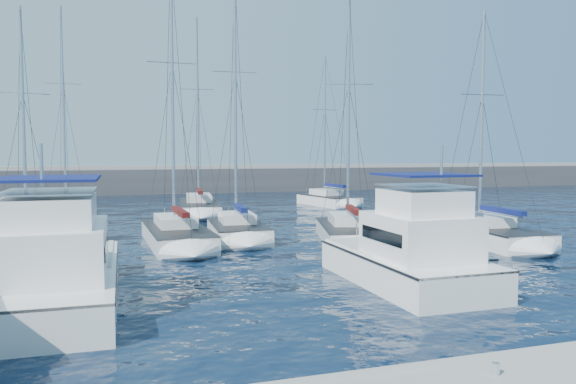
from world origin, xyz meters
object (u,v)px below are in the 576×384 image
object	(u,v)px
sailboat_back_a	(66,210)
sailboat_back_b	(199,207)
sailboat_mid_c	(238,230)
sailboat_mid_e	(487,234)
motor_yacht_port_inner	(55,272)
motor_yacht_stbd_outer	(438,254)
motor_yacht_stbd_inner	(411,256)
sailboat_mid_d	(349,232)
sailboat_mid_b	(177,235)
sailboat_mid_a	(29,240)
sailboat_back_c	(328,200)

from	to	relation	value
sailboat_back_a	sailboat_back_b	world-z (taller)	sailboat_back_a
sailboat_mid_c	sailboat_mid_e	xyz separation A→B (m)	(13.02, -5.42, -0.05)
motor_yacht_port_inner	motor_yacht_stbd_outer	size ratio (longest dim) A/B	1.81
motor_yacht_port_inner	sailboat_back_b	bearing A→B (deg)	73.10
motor_yacht_stbd_inner	sailboat_mid_d	size ratio (longest dim) A/B	0.56
sailboat_mid_b	sailboat_mid_a	bearing A→B (deg)	172.36
sailboat_mid_d	motor_yacht_stbd_inner	bearing A→B (deg)	-86.30
motor_yacht_stbd_inner	sailboat_mid_d	xyz separation A→B (m)	(2.23, 10.50, -0.62)
sailboat_mid_c	motor_yacht_stbd_outer	bearing A→B (deg)	-61.04
sailboat_mid_b	sailboat_mid_e	size ratio (longest dim) A/B	1.21
motor_yacht_stbd_outer	sailboat_mid_d	distance (m)	9.54
sailboat_mid_b	sailboat_back_c	xyz separation A→B (m)	(16.69, 18.83, -0.00)
sailboat_mid_a	sailboat_mid_e	world-z (taller)	sailboat_mid_e
motor_yacht_stbd_inner	sailboat_mid_a	world-z (taller)	sailboat_mid_a
sailboat_mid_a	sailboat_mid_b	distance (m)	7.58
sailboat_mid_d	sailboat_back_c	xyz separation A→B (m)	(7.22, 20.90, 0.01)
sailboat_back_a	sailboat_back_c	bearing A→B (deg)	8.20
sailboat_back_c	sailboat_mid_a	bearing A→B (deg)	-153.12
motor_yacht_stbd_inner	sailboat_back_a	world-z (taller)	sailboat_back_a
motor_yacht_stbd_outer	sailboat_mid_c	distance (m)	13.31
motor_yacht_stbd_inner	sailboat_mid_c	distance (m)	13.61
motor_yacht_port_inner	sailboat_back_b	world-z (taller)	sailboat_back_b
sailboat_back_b	sailboat_mid_e	bearing A→B (deg)	-51.17
motor_yacht_port_inner	sailboat_mid_d	world-z (taller)	sailboat_mid_d
sailboat_mid_d	sailboat_mid_a	bearing A→B (deg)	-173.98
motor_yacht_stbd_inner	sailboat_back_c	distance (m)	32.79
sailboat_back_a	sailboat_mid_d	bearing A→B (deg)	-47.25
motor_yacht_stbd_outer	sailboat_back_c	xyz separation A→B (m)	(7.63, 30.42, -0.41)
motor_yacht_stbd_inner	sailboat_back_a	bearing A→B (deg)	116.19
sailboat_mid_c	sailboat_back_b	xyz separation A→B (m)	(0.19, 15.22, -0.03)
sailboat_mid_b	sailboat_back_b	xyz separation A→B (m)	(3.77, 15.75, -0.01)
sailboat_back_a	motor_yacht_port_inner	bearing A→B (deg)	-86.71
motor_yacht_stbd_outer	sailboat_mid_e	size ratio (longest dim) A/B	0.44
sailboat_mid_d	sailboat_back_b	world-z (taller)	sailboat_back_b
sailboat_mid_a	motor_yacht_port_inner	bearing A→B (deg)	-92.75
sailboat_mid_d	sailboat_back_a	world-z (taller)	sailboat_back_a
motor_yacht_stbd_outer	sailboat_back_a	bearing A→B (deg)	130.05
sailboat_back_a	sailboat_back_b	bearing A→B (deg)	1.00
motor_yacht_port_inner	sailboat_mid_c	world-z (taller)	sailboat_mid_c
sailboat_mid_c	sailboat_mid_e	distance (m)	14.10
sailboat_back_a	sailboat_back_c	size ratio (longest dim) A/B	1.14
sailboat_mid_b	sailboat_mid_c	distance (m)	3.61
sailboat_mid_c	sailboat_back_c	distance (m)	22.52
motor_yacht_port_inner	sailboat_mid_d	distance (m)	17.50
motor_yacht_stbd_inner	sailboat_mid_e	xyz separation A→B (m)	(9.35, 7.67, -0.63)
sailboat_mid_d	sailboat_mid_e	world-z (taller)	sailboat_mid_d
sailboat_back_b	sailboat_back_c	bearing A→B (deg)	20.39
motor_yacht_port_inner	sailboat_mid_b	xyz separation A→B (m)	(5.30, 11.43, -0.60)
sailboat_mid_e	sailboat_back_b	xyz separation A→B (m)	(-12.83, 20.64, 0.02)
motor_yacht_port_inner	sailboat_mid_e	xyz separation A→B (m)	(21.89, 6.54, -0.63)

